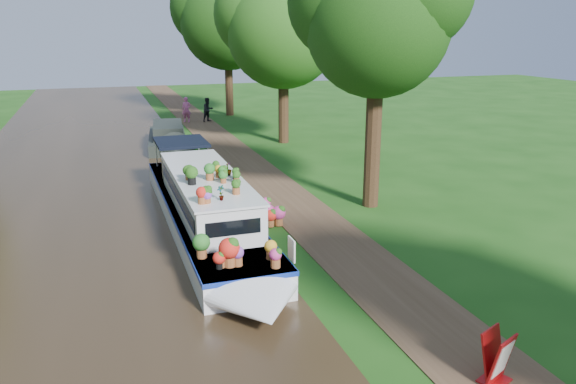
{
  "coord_description": "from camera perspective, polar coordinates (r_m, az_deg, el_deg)",
  "views": [
    {
      "loc": [
        -5.18,
        -14.23,
        6.12
      ],
      "look_at": [
        0.13,
        1.38,
        1.3
      ],
      "focal_mm": 35.0,
      "sensor_mm": 36.0,
      "label": 1
    }
  ],
  "objects": [
    {
      "name": "tree_near_mid",
      "position": [
        30.86,
        -0.56,
        16.89
      ],
      "size": [
        6.9,
        6.6,
        9.4
      ],
      "color": "#311E10",
      "rests_on": "ground"
    },
    {
      "name": "tree_near_far",
      "position": [
        41.35,
        -6.27,
        17.5
      ],
      "size": [
        7.59,
        7.26,
        10.3
      ],
      "color": "#311E10",
      "rests_on": "ground"
    },
    {
      "name": "tree_near_overhang",
      "position": [
        19.48,
        9.04,
        17.52
      ],
      "size": [
        5.52,
        5.28,
        8.99
      ],
      "color": "#311E10",
      "rests_on": "ground"
    },
    {
      "name": "second_boat",
      "position": [
        30.57,
        -12.07,
        5.4
      ],
      "size": [
        2.55,
        6.86,
        1.29
      ],
      "rotation": [
        0.0,
        0.0,
        -0.11
      ],
      "color": "black",
      "rests_on": "canal_water"
    },
    {
      "name": "towpath",
      "position": [
        16.74,
        5.01,
        -5.15
      ],
      "size": [
        2.2,
        100.0,
        0.03
      ],
      "primitive_type": "cube",
      "color": "#4B3623",
      "rests_on": "ground"
    },
    {
      "name": "pedestrian_pink",
      "position": [
        38.74,
        -10.28,
        8.24
      ],
      "size": [
        0.72,
        0.61,
        1.67
      ],
      "primitive_type": "imported",
      "rotation": [
        0.0,
        0.0,
        -0.41
      ],
      "color": "#C65178",
      "rests_on": "towpath"
    },
    {
      "name": "verge_plant",
      "position": [
        19.75,
        -4.5,
        -1.22
      ],
      "size": [
        0.44,
        0.41,
        0.39
      ],
      "primitive_type": "imported",
      "rotation": [
        0.0,
        0.0,
        0.39
      ],
      "color": "#2D6C20",
      "rests_on": "ground"
    },
    {
      "name": "sandwich_board",
      "position": [
        11.03,
        20.48,
        -15.73
      ],
      "size": [
        0.66,
        0.69,
        0.96
      ],
      "rotation": [
        0.0,
        0.0,
        0.42
      ],
      "color": "#A30B0D",
      "rests_on": "towpath"
    },
    {
      "name": "ground",
      "position": [
        16.33,
        1.13,
        -5.72
      ],
      "size": [
        100.0,
        100.0,
        0.0
      ],
      "primitive_type": "plane",
      "color": "#184711",
      "rests_on": "ground"
    },
    {
      "name": "canal_water",
      "position": [
        15.51,
        -20.43,
        -8.01
      ],
      "size": [
        10.0,
        100.0,
        0.02
      ],
      "primitive_type": "cube",
      "color": "#2E2214",
      "rests_on": "ground"
    },
    {
      "name": "plant_boat",
      "position": [
        17.36,
        -8.18,
        -1.54
      ],
      "size": [
        2.29,
        13.52,
        2.26
      ],
      "color": "white",
      "rests_on": "canal_water"
    },
    {
      "name": "pedestrian_dark",
      "position": [
        38.64,
        -8.13,
        8.28
      ],
      "size": [
        0.97,
        0.88,
        1.61
      ],
      "primitive_type": "imported",
      "rotation": [
        0.0,
        0.0,
        0.44
      ],
      "color": "black",
      "rests_on": "towpath"
    }
  ]
}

